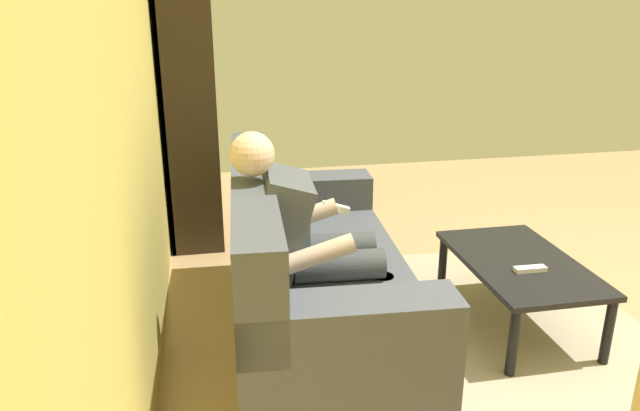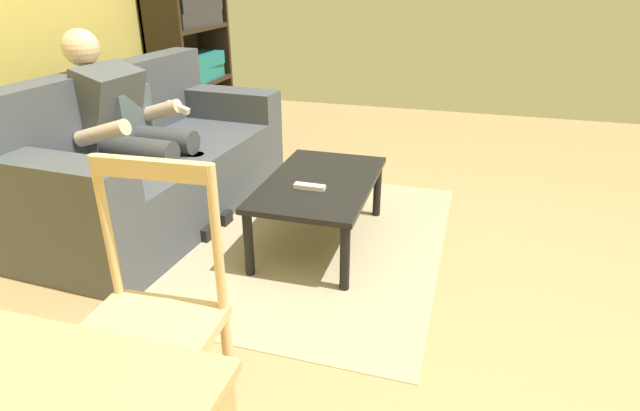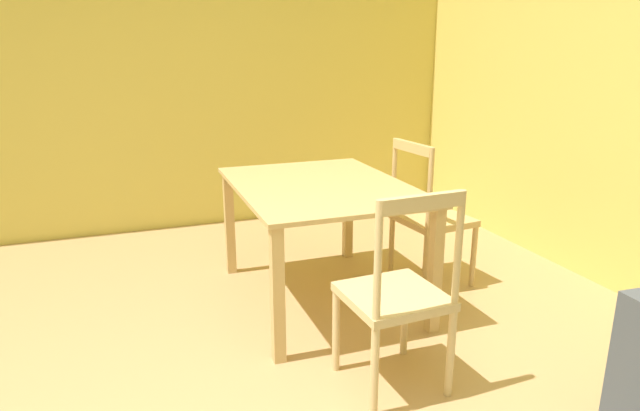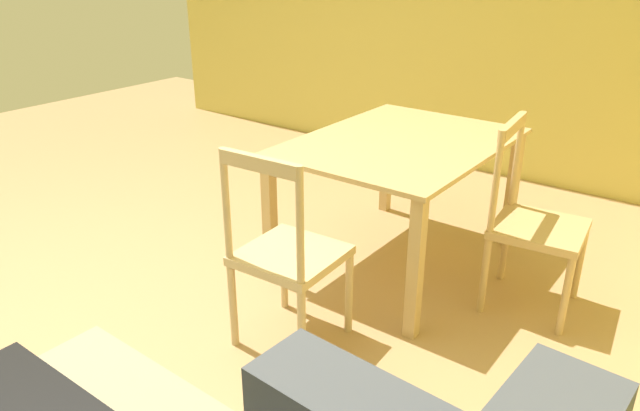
% 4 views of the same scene
% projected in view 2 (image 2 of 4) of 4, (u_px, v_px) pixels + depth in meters
% --- Properties ---
extents(ground_plane, '(8.66, 8.66, 0.00)m').
position_uv_depth(ground_plane, '(441.00, 381.00, 2.00)').
color(ground_plane, tan).
extents(couch, '(1.95, 0.98, 0.92)m').
position_uv_depth(couch, '(151.00, 163.00, 3.27)').
color(couch, '#474C56').
rests_on(couch, ground_plane).
extents(person_lounging, '(0.61, 0.93, 1.16)m').
position_uv_depth(person_lounging, '(129.00, 127.00, 3.06)').
color(person_lounging, '#4C5156').
rests_on(person_lounging, ground_plane).
extents(coffee_table, '(0.97, 0.59, 0.39)m').
position_uv_depth(coffee_table, '(320.00, 188.00, 2.89)').
color(coffee_table, black).
rests_on(coffee_table, ground_plane).
extents(tv_remote, '(0.05, 0.17, 0.02)m').
position_uv_depth(tv_remote, '(310.00, 187.00, 2.75)').
color(tv_remote, white).
rests_on(tv_remote, coffee_table).
extents(bookshelf, '(0.91, 0.36, 1.98)m').
position_uv_depth(bookshelf, '(190.00, 49.00, 4.68)').
color(bookshelf, '#2D2319').
rests_on(bookshelf, ground_plane).
extents(dining_chair_facing_couch, '(0.44, 0.44, 0.95)m').
position_uv_depth(dining_chair_facing_couch, '(146.00, 329.00, 1.58)').
color(dining_chair_facing_couch, '#D1B27F').
rests_on(dining_chair_facing_couch, ground_plane).
extents(area_rug, '(2.02, 1.43, 0.01)m').
position_uv_depth(area_rug, '(320.00, 241.00, 3.03)').
color(area_rug, tan).
rests_on(area_rug, ground_plane).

